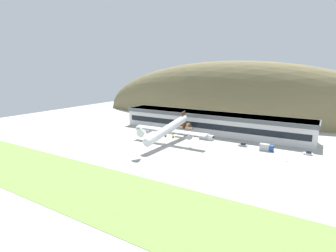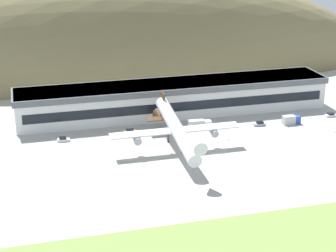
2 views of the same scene
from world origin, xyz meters
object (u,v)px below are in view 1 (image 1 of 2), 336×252
Objects in this scene: service_car_2 at (308,153)px; fuel_truck at (267,147)px; service_car_1 at (243,145)px; traffic_cone_1 at (287,161)px; service_car_0 at (170,132)px; cargo_airplane at (169,129)px; box_truck at (206,137)px; service_car_3 at (139,129)px; traffic_cone_0 at (207,146)px; terminal_building at (211,121)px.

fuel_truck is at bearing -169.56° from service_car_2.
service_car_1 is 7.34× the size of traffic_cone_1.
service_car_1 is at bearing -5.22° from service_car_0.
cargo_airplane reaches higher than box_truck.
service_car_3 reaches higher than traffic_cone_1.
service_car_1 reaches higher than traffic_cone_1.
service_car_1 is (44.62, -4.07, -0.05)m from service_car_0.
traffic_cone_0 is (-26.40, -8.62, -1.20)m from fuel_truck.
service_car_2 is 17.57m from fuel_truck.
box_truck is (-49.37, 1.07, 0.83)m from service_car_2.
service_car_3 is (-41.83, -16.93, -6.05)m from terminal_building.
fuel_truck reaches higher than service_car_1.
box_truck is (13.33, 17.70, -6.07)m from cargo_airplane.
cargo_airplane is 10.99× the size of service_car_1.
fuel_truck is 27.80m from traffic_cone_0.
service_car_3 is at bearing 169.81° from traffic_cone_1.
box_truck is (-20.80, 3.01, 0.79)m from service_car_1.
traffic_cone_1 is (36.75, -3.06, 0.00)m from traffic_cone_0.
service_car_0 is at bearing 177.45° from box_truck.
terminal_building reaches higher than box_truck.
fuel_truck reaches higher than service_car_0.
service_car_2 reaches higher than traffic_cone_0.
cargo_airplane is 37.79m from service_car_1.
service_car_0 is 68.42m from traffic_cone_1.
box_truck is at bearing 113.95° from traffic_cone_0.
service_car_3 is 0.51× the size of box_truck.
service_car_0 is 1.09× the size of service_car_1.
terminal_building is at bearing 38.89° from service_car_0.
service_car_1 is at bearing 149.21° from traffic_cone_1.
service_car_0 reaches higher than service_car_1.
box_truck is (4.17, -16.91, -5.25)m from terminal_building.
box_truck is 14.12m from traffic_cone_0.
service_car_3 is 7.00× the size of traffic_cone_1.
cargo_airplane is 11.53× the size of service_car_3.
service_car_2 is at bearing -18.56° from terminal_building.
service_car_0 is at bearing -141.11° from terminal_building.
cargo_airplane reaches higher than service_car_3.
box_truck is at bearing 171.76° from service_car_1.
service_car_2 is at bearing 14.85° from cargo_airplane.
terminal_building is at bearing 108.37° from traffic_cone_0.
service_car_3 is at bearing -179.97° from box_truck.
traffic_cone_1 is (21.67, -12.91, -0.35)m from service_car_1.
cargo_airplane is 80.69× the size of traffic_cone_0.
traffic_cone_0 and traffic_cone_1 have the same top height.
terminal_building is 32.51m from service_car_1.
fuel_truck reaches higher than traffic_cone_0.
cargo_airplane is 65.24m from service_car_2.
service_car_0 is 56.19m from fuel_truck.
service_car_1 is 21.03m from box_truck.
service_car_1 is 1.05× the size of service_car_3.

